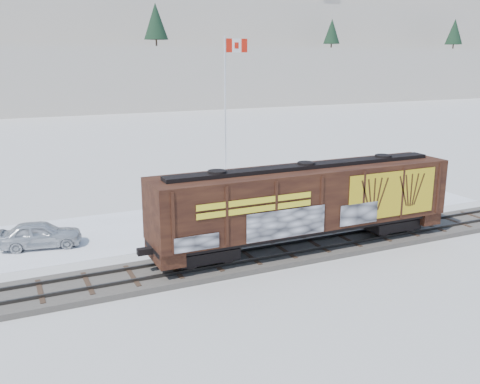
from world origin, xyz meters
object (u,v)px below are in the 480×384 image
hopper_railcar (305,200)px  car_white (251,204)px  car_silver (40,234)px  flagpole (227,135)px  car_dark (272,206)px

hopper_railcar → car_white: bearing=87.4°
car_silver → flagpole: bearing=-51.4°
flagpole → car_silver: 16.93m
car_silver → car_white: bearing=-78.0°
hopper_railcar → flagpole: flagpole is taller
hopper_railcar → car_dark: size_ratio=3.40×
hopper_railcar → flagpole: 14.75m
hopper_railcar → car_dark: hopper_railcar is taller
hopper_railcar → car_dark: (1.42, 6.28, -2.10)m
flagpole → car_silver: flagpole is taller
car_silver → car_dark: 14.04m
hopper_railcar → car_dark: 6.77m
car_dark → hopper_railcar: bearing=159.0°
car_silver → hopper_railcar: bearing=-107.7°
hopper_railcar → car_silver: hopper_railcar is taller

